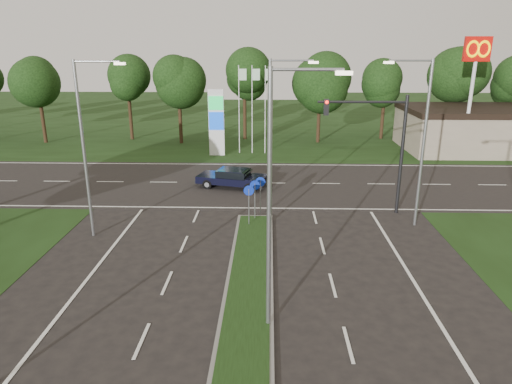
{
  "coord_description": "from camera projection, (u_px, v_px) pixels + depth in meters",
  "views": [
    {
      "loc": [
        0.77,
        -8.12,
        9.53
      ],
      "look_at": [
        0.11,
        14.93,
        2.2
      ],
      "focal_mm": 32.0,
      "sensor_mm": 36.0,
      "label": 1
    }
  ],
  "objects": [
    {
      "name": "median_signs",
      "position": [
        255.0,
        192.0,
        25.75
      ],
      "size": [
        1.16,
        1.76,
        2.38
      ],
      "color": "gray",
      "rests_on": "ground"
    },
    {
      "name": "treeline_far",
      "position": [
        263.0,
        75.0,
        46.61
      ],
      "size": [
        6.0,
        6.0,
        9.9
      ],
      "color": "black",
      "rests_on": "ground"
    },
    {
      "name": "navy_sedan",
      "position": [
        232.0,
        178.0,
        32.32
      ],
      "size": [
        5.15,
        3.11,
        1.32
      ],
      "rotation": [
        0.0,
        0.0,
        1.32
      ],
      "color": "black",
      "rests_on": "ground"
    },
    {
      "name": "streetlight_median_far",
      "position": [
        273.0,
        135.0,
        24.32
      ],
      "size": [
        2.53,
        0.22,
        9.0
      ],
      "color": "gray",
      "rests_on": "ground"
    },
    {
      "name": "traffic_signal",
      "position": [
        381.0,
        136.0,
        26.18
      ],
      "size": [
        5.1,
        0.42,
        7.0
      ],
      "color": "black",
      "rests_on": "ground"
    },
    {
      "name": "mcdonalds_sign",
      "position": [
        475.0,
        67.0,
        38.19
      ],
      "size": [
        2.2,
        0.47,
        10.4
      ],
      "color": "silver",
      "rests_on": "ground"
    },
    {
      "name": "gas_pylon",
      "position": [
        219.0,
        121.0,
        41.26
      ],
      "size": [
        5.8,
        1.26,
        8.0
      ],
      "color": "silver",
      "rests_on": "ground"
    },
    {
      "name": "cross_road",
      "position": [
        258.0,
        183.0,
        33.51
      ],
      "size": [
        160.0,
        12.0,
        0.02
      ],
      "primitive_type": "cube",
      "color": "black",
      "rests_on": "ground"
    },
    {
      "name": "streetlight_left_far",
      "position": [
        87.0,
        141.0,
        22.67
      ],
      "size": [
        2.53,
        0.22,
        9.0
      ],
      "color": "gray",
      "rests_on": "ground"
    },
    {
      "name": "streetlight_right_far",
      "position": [
        421.0,
        136.0,
        24.1
      ],
      "size": [
        2.53,
        0.22,
        9.0
      ],
      "rotation": [
        0.0,
        0.0,
        3.14
      ],
      "color": "gray",
      "rests_on": "ground"
    },
    {
      "name": "streetlight_median_near",
      "position": [
        276.0,
        191.0,
        14.79
      ],
      "size": [
        2.53,
        0.22,
        9.0
      ],
      "color": "gray",
      "rests_on": "ground"
    },
    {
      "name": "commercial_building",
      "position": [
        490.0,
        130.0,
        43.73
      ],
      "size": [
        16.0,
        9.0,
        4.0
      ],
      "primitive_type": "cube",
      "color": "gray",
      "rests_on": "ground"
    },
    {
      "name": "verge_far",
      "position": [
        264.0,
        120.0,
        63.04
      ],
      "size": [
        160.0,
        50.0,
        0.02
      ],
      "primitive_type": "cube",
      "color": "black",
      "rests_on": "ground"
    },
    {
      "name": "median_kerb",
      "position": [
        243.0,
        361.0,
        14.44
      ],
      "size": [
        2.0,
        26.0,
        0.12
      ],
      "primitive_type": "cube",
      "color": "slate",
      "rests_on": "ground"
    }
  ]
}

